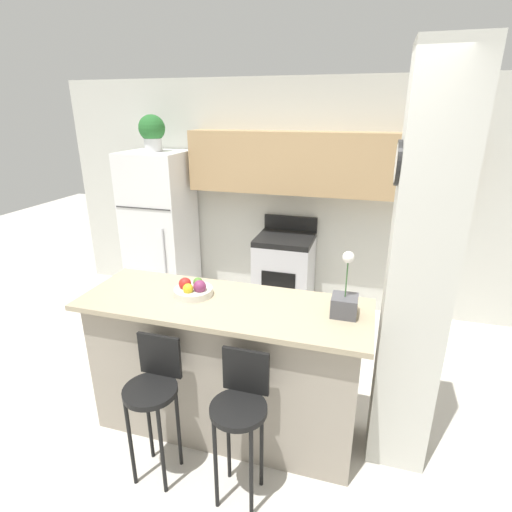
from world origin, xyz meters
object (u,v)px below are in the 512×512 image
(bar_stool_left, at_px, (154,391))
(potted_plant_on_fridge, at_px, (152,131))
(refrigerator, at_px, (160,228))
(stove_range, at_px, (284,274))
(fruit_bowl, at_px, (193,289))
(bar_stool_right, at_px, (241,409))
(orchid_vase, at_px, (345,301))

(bar_stool_left, relative_size, potted_plant_on_fridge, 2.42)
(refrigerator, distance_m, stove_range, 1.57)
(stove_range, relative_size, fruit_bowl, 4.09)
(potted_plant_on_fridge, bearing_deg, stove_range, 1.76)
(bar_stool_right, distance_m, orchid_vase, 0.88)
(stove_range, bearing_deg, fruit_bowl, -97.27)
(potted_plant_on_fridge, distance_m, fruit_bowl, 2.40)
(bar_stool_right, bearing_deg, orchid_vase, 46.57)
(stove_range, distance_m, fruit_bowl, 1.97)
(fruit_bowl, bearing_deg, refrigerator, 125.11)
(orchid_vase, bearing_deg, refrigerator, 141.75)
(refrigerator, bearing_deg, fruit_bowl, -54.89)
(orchid_vase, bearing_deg, potted_plant_on_fridge, 141.75)
(orchid_vase, height_order, fruit_bowl, orchid_vase)
(bar_stool_left, xyz_separation_m, fruit_bowl, (0.05, 0.52, 0.45))
(bar_stool_left, xyz_separation_m, orchid_vase, (1.06, 0.53, 0.50))
(bar_stool_left, height_order, potted_plant_on_fridge, potted_plant_on_fridge)
(bar_stool_left, xyz_separation_m, potted_plant_on_fridge, (-1.23, 2.33, 1.37))
(stove_range, bearing_deg, potted_plant_on_fridge, -178.24)
(potted_plant_on_fridge, bearing_deg, fruit_bowl, -54.89)
(bar_stool_left, bearing_deg, orchid_vase, 26.65)
(bar_stool_right, bearing_deg, fruit_bowl, 134.32)
(bar_stool_right, relative_size, orchid_vase, 2.27)
(orchid_vase, distance_m, fruit_bowl, 1.01)
(fruit_bowl, bearing_deg, potted_plant_on_fridge, 125.11)
(refrigerator, height_order, stove_range, refrigerator)
(stove_range, relative_size, bar_stool_right, 1.13)
(refrigerator, bearing_deg, bar_stool_left, -62.24)
(bar_stool_right, height_order, orchid_vase, orchid_vase)
(refrigerator, xyz_separation_m, orchid_vase, (2.28, -1.80, 0.23))
(refrigerator, distance_m, bar_stool_left, 2.64)
(bar_stool_right, bearing_deg, potted_plant_on_fridge, 127.39)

